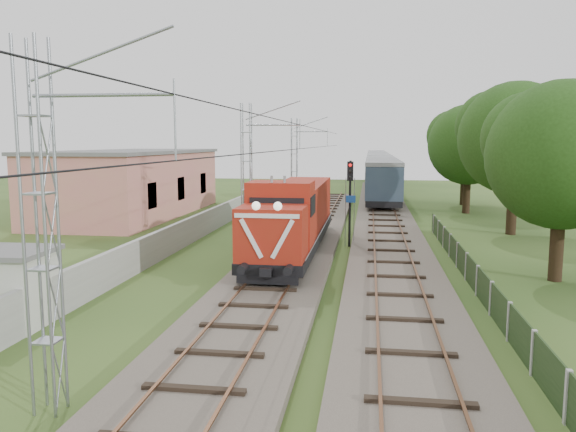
% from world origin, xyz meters
% --- Properties ---
extents(ground, '(140.00, 140.00, 0.00)m').
position_xyz_m(ground, '(0.00, 0.00, 0.00)').
color(ground, '#2B471A').
rests_on(ground, ground).
extents(track_main, '(4.20, 70.00, 0.45)m').
position_xyz_m(track_main, '(0.00, 7.00, 0.18)').
color(track_main, '#6B6054').
rests_on(track_main, ground).
extents(track_side, '(4.20, 80.00, 0.45)m').
position_xyz_m(track_side, '(5.00, 20.00, 0.18)').
color(track_side, '#6B6054').
rests_on(track_side, ground).
extents(catenary, '(3.31, 70.00, 8.00)m').
position_xyz_m(catenary, '(-2.95, 12.00, 4.05)').
color(catenary, gray).
rests_on(catenary, ground).
extents(boundary_wall, '(0.25, 40.00, 1.50)m').
position_xyz_m(boundary_wall, '(-6.50, 12.00, 0.75)').
color(boundary_wall, '#9E9E99').
rests_on(boundary_wall, ground).
extents(station_building, '(8.40, 20.40, 5.22)m').
position_xyz_m(station_building, '(-15.00, 24.00, 2.63)').
color(station_building, tan).
rests_on(station_building, ground).
extents(fence, '(0.12, 32.00, 1.20)m').
position_xyz_m(fence, '(8.00, 3.00, 0.60)').
color(fence, black).
rests_on(fence, ground).
extents(locomotive, '(2.78, 15.88, 4.03)m').
position_xyz_m(locomotive, '(0.00, 9.69, 2.11)').
color(locomotive, black).
rests_on(locomotive, ground).
extents(coach_rake, '(3.11, 69.30, 3.59)m').
position_xyz_m(coach_rake, '(5.00, 60.96, 2.57)').
color(coach_rake, black).
rests_on(coach_rake, ground).
extents(signal_post, '(0.53, 0.42, 4.85)m').
position_xyz_m(signal_post, '(2.76, 12.51, 3.33)').
color(signal_post, black).
rests_on(signal_post, ground).
extents(relay_hut, '(2.51, 2.51, 2.49)m').
position_xyz_m(relay_hut, '(-7.40, -2.78, 1.25)').
color(relay_hut, beige).
rests_on(relay_hut, ground).
extents(tree_a, '(6.51, 6.20, 8.44)m').
position_xyz_m(tree_a, '(11.80, 5.94, 5.26)').
color(tree_a, '#332015').
rests_on(tree_a, ground).
extents(tree_b, '(7.44, 7.09, 9.64)m').
position_xyz_m(tree_b, '(12.93, 18.35, 6.02)').
color(tree_b, '#332015').
rests_on(tree_b, ground).
extents(tree_c, '(6.90, 6.57, 8.95)m').
position_xyz_m(tree_c, '(11.88, 29.08, 5.58)').
color(tree_c, '#332015').
rests_on(tree_c, ground).
extents(tree_d, '(6.69, 6.38, 8.68)m').
position_xyz_m(tree_d, '(12.64, 35.43, 5.41)').
color(tree_d, '#332015').
rests_on(tree_d, ground).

